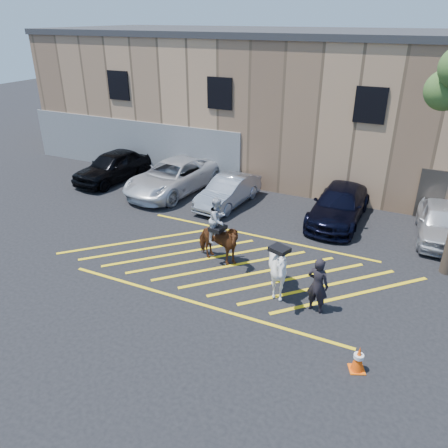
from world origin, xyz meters
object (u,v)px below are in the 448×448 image
at_px(traffic_cone, 358,359).
at_px(car_black_suv, 113,166).
at_px(car_silver_sedan, 228,191).
at_px(car_white_pickup, 173,177).
at_px(car_white_suv, 441,222).
at_px(saddled_white, 278,270).
at_px(car_blue_suv, 339,205).
at_px(handler, 318,285).
at_px(mounted_bay, 218,237).

bearing_deg(traffic_cone, car_black_suv, 149.02).
bearing_deg(car_silver_sedan, car_white_pickup, 179.37).
height_order(car_black_suv, car_white_suv, car_black_suv).
height_order(car_silver_sedan, saddled_white, saddled_white).
distance_m(car_blue_suv, traffic_cone, 8.99).
bearing_deg(handler, traffic_cone, 137.05).
xyz_separation_m(car_silver_sedan, handler, (5.75, -6.18, 0.23)).
xyz_separation_m(car_black_suv, mounted_bay, (8.76, -5.28, 0.21)).
relative_size(car_black_suv, car_silver_sedan, 1.15).
height_order(handler, saddled_white, saddled_white).
bearing_deg(mounted_bay, traffic_cone, -30.82).
bearing_deg(car_white_pickup, handler, -28.81).
height_order(car_blue_suv, car_white_suv, car_blue_suv).
distance_m(mounted_bay, traffic_cone, 6.40).
height_order(mounted_bay, saddled_white, mounted_bay).
bearing_deg(car_white_suv, saddled_white, -129.04).
xyz_separation_m(car_white_pickup, car_blue_suv, (8.16, 0.15, -0.06)).
bearing_deg(car_silver_sedan, mounted_bay, -63.17).
bearing_deg(car_blue_suv, traffic_cone, -74.21).
height_order(car_silver_sedan, car_white_suv, car_white_suv).
xyz_separation_m(car_black_suv, car_white_suv, (15.83, 0.12, -0.08)).
bearing_deg(car_blue_suv, saddled_white, -94.00).
height_order(car_white_pickup, mounted_bay, mounted_bay).
bearing_deg(car_blue_suv, car_silver_sedan, -173.44).
bearing_deg(car_white_suv, car_blue_suv, 175.63).
xyz_separation_m(mounted_bay, saddled_white, (2.59, -1.05, -0.07)).
distance_m(car_black_suv, car_blue_suv, 11.87).
bearing_deg(car_white_pickup, car_white_suv, 8.15).
height_order(saddled_white, traffic_cone, saddled_white).
height_order(mounted_bay, traffic_cone, mounted_bay).
bearing_deg(car_blue_suv, car_white_suv, 0.56).
height_order(car_white_pickup, saddled_white, saddled_white).
height_order(car_blue_suv, mounted_bay, mounted_bay).
distance_m(car_white_pickup, mounted_bay, 7.29).
height_order(car_white_suv, saddled_white, saddled_white).
xyz_separation_m(car_white_pickup, car_silver_sedan, (3.18, -0.37, -0.11)).
bearing_deg(car_white_suv, car_black_suv, 176.11).
xyz_separation_m(car_black_suv, car_white_pickup, (3.72, -0.03, -0.01)).
relative_size(car_white_pickup, car_white_suv, 1.34).
relative_size(car_white_pickup, car_blue_suv, 1.13).
bearing_deg(car_blue_suv, mounted_bay, -119.31).
distance_m(handler, saddled_white, 1.32).
bearing_deg(mounted_bay, car_silver_sedan, 110.90).
height_order(car_silver_sedan, car_blue_suv, car_blue_suv).
relative_size(car_blue_suv, car_white_suv, 1.18).
xyz_separation_m(handler, mounted_bay, (-3.89, 1.29, 0.11)).
bearing_deg(car_blue_suv, handler, -82.80).
relative_size(car_white_suv, saddled_white, 2.00).
xyz_separation_m(car_white_pickup, handler, (8.93, -6.55, 0.11)).
distance_m(car_white_pickup, car_silver_sedan, 3.20).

